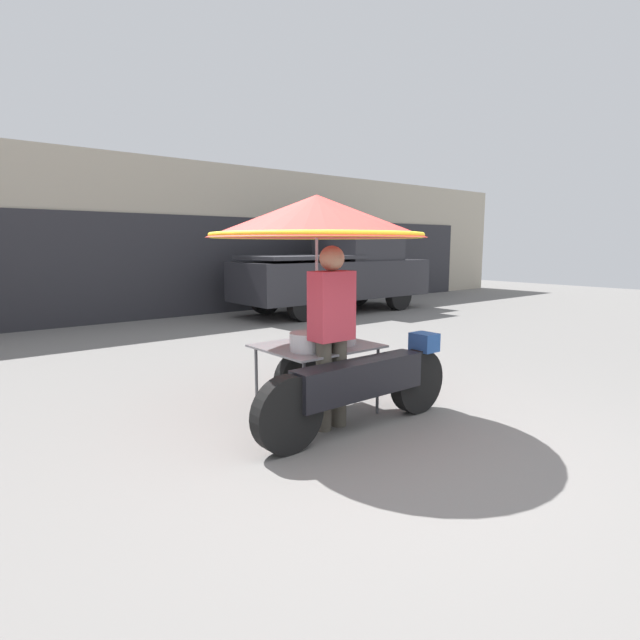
{
  "coord_description": "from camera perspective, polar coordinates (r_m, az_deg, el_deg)",
  "views": [
    {
      "loc": [
        -2.82,
        -2.72,
        1.64
      ],
      "look_at": [
        0.14,
        0.93,
        0.93
      ],
      "focal_mm": 28.0,
      "sensor_mm": 36.0,
      "label": 1
    }
  ],
  "objects": [
    {
      "name": "ground_plane",
      "position": [
        4.25,
        6.7,
        -14.18
      ],
      "size": [
        36.0,
        36.0,
        0.0
      ],
      "primitive_type": "plane",
      "color": "slate"
    },
    {
      "name": "shopfront_building",
      "position": [
        12.26,
        -25.98,
        8.32
      ],
      "size": [
        28.0,
        2.06,
        3.56
      ],
      "color": "#B2A893",
      "rests_on": "ground"
    },
    {
      "name": "vendor_motorcycle_cart",
      "position": [
        4.7,
        0.1,
        8.94
      ],
      "size": [
        2.18,
        2.06,
        2.1
      ],
      "color": "black",
      "rests_on": "ground"
    },
    {
      "name": "vendor_person",
      "position": [
        4.39,
        1.34,
        -0.89
      ],
      "size": [
        0.38,
        0.22,
        1.64
      ],
      "color": "#4C473D",
      "rests_on": "ground"
    },
    {
      "name": "pickup_truck",
      "position": [
        12.36,
        2.11,
        5.57
      ],
      "size": [
        5.06,
        1.77,
        2.11
      ],
      "color": "black",
      "rests_on": "ground"
    }
  ]
}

